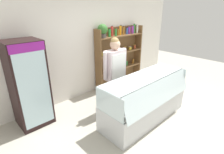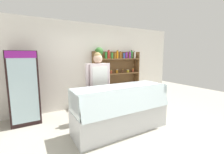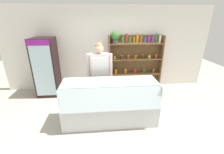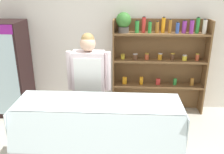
{
  "view_description": "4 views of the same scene",
  "coord_description": "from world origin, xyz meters",
  "views": [
    {
      "loc": [
        -2.92,
        -1.89,
        2.35
      ],
      "look_at": [
        -0.41,
        0.77,
        0.88
      ],
      "focal_mm": 28.0,
      "sensor_mm": 36.0,
      "label": 1
    },
    {
      "loc": [
        -1.87,
        -2.62,
        1.68
      ],
      "look_at": [
        0.02,
        0.65,
        1.13
      ],
      "focal_mm": 24.0,
      "sensor_mm": 36.0,
      "label": 2
    },
    {
      "loc": [
        -0.31,
        -2.94,
        2.32
      ],
      "look_at": [
        0.01,
        0.7,
        0.87
      ],
      "focal_mm": 24.0,
      "sensor_mm": 36.0,
      "label": 3
    },
    {
      "loc": [
        0.24,
        -2.74,
        2.44
      ],
      "look_at": [
        0.06,
        0.54,
        1.18
      ],
      "focal_mm": 40.0,
      "sensor_mm": 36.0,
      "label": 4
    }
  ],
  "objects": [
    {
      "name": "shop_clerk",
      "position": [
        -0.3,
        0.79,
        1.05
      ],
      "size": [
        0.67,
        0.25,
        1.76
      ],
      "color": "#383D51",
      "rests_on": "ground"
    },
    {
      "name": "back_wall",
      "position": [
        0.0,
        2.04,
        1.35
      ],
      "size": [
        6.8,
        0.1,
        2.7
      ],
      "primitive_type": "cube",
      "color": "white",
      "rests_on": "ground"
    },
    {
      "name": "shelving_unit",
      "position": [
        0.81,
        1.84,
        1.11
      ],
      "size": [
        1.77,
        0.29,
        1.94
      ],
      "color": "brown",
      "rests_on": "ground"
    },
    {
      "name": "drinks_fridge",
      "position": [
        -1.94,
        1.62,
        0.89
      ],
      "size": [
        0.65,
        0.65,
        1.79
      ],
      "color": "black",
      "rests_on": "ground"
    },
    {
      "name": "deli_display_case",
      "position": [
        -0.09,
        0.07,
        0.31
      ],
      "size": [
        2.14,
        0.82,
        1.01
      ],
      "color": "silver",
      "rests_on": "ground"
    },
    {
      "name": "ground_plane",
      "position": [
        0.0,
        0.0,
        0.0
      ],
      "size": [
        12.0,
        12.0,
        0.0
      ],
      "primitive_type": "plane",
      "color": "#B7B2A3"
    }
  ]
}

